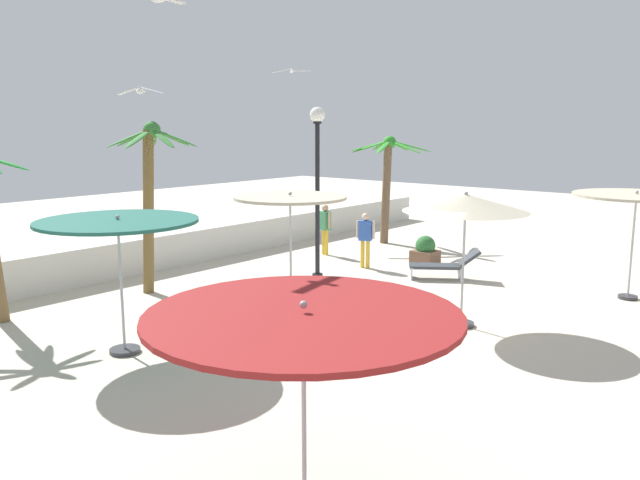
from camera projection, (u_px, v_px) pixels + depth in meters
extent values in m
plane|color=beige|center=(425.00, 319.00, 13.79)|extent=(56.00, 56.00, 0.00)
cube|color=silver|center=(179.00, 249.00, 18.97)|extent=(25.20, 0.30, 0.99)
cylinder|color=#333338|center=(125.00, 350.00, 11.77)|extent=(0.56, 0.56, 0.08)
cylinder|color=#A5A5AD|center=(121.00, 288.00, 11.56)|extent=(0.05, 0.05, 2.46)
cylinder|color=#1E594C|center=(118.00, 221.00, 11.35)|extent=(2.85, 2.85, 0.06)
sphere|color=#99999E|center=(117.00, 217.00, 11.33)|extent=(0.08, 0.08, 0.08)
cylinder|color=#A5A5AD|center=(304.00, 422.00, 6.52)|extent=(0.05, 0.05, 2.29)
cylinder|color=maroon|center=(304.00, 316.00, 6.32)|extent=(3.17, 3.17, 0.06)
sphere|color=#99999E|center=(303.00, 305.00, 6.30)|extent=(0.08, 0.08, 0.08)
cylinder|color=#333338|center=(628.00, 297.00, 15.42)|extent=(0.45, 0.45, 0.08)
cylinder|color=#A5A5AD|center=(632.00, 247.00, 15.20)|extent=(0.05, 0.05, 2.52)
cylinder|color=#B7AD93|center=(637.00, 195.00, 14.98)|extent=(2.85, 2.85, 0.06)
sphere|color=#99999E|center=(637.00, 192.00, 14.97)|extent=(0.08, 0.08, 0.08)
cylinder|color=#333338|center=(461.00, 324.00, 13.34)|extent=(0.55, 0.55, 0.08)
cylinder|color=#A5A5AD|center=(463.00, 268.00, 13.13)|extent=(0.05, 0.05, 2.45)
cone|color=#B7AD93|center=(466.00, 203.00, 12.89)|extent=(2.54, 2.54, 0.35)
sphere|color=#99999E|center=(466.00, 193.00, 12.85)|extent=(0.08, 0.08, 0.08)
cylinder|color=#333338|center=(291.00, 313.00, 14.10)|extent=(0.54, 0.54, 0.08)
cylinder|color=#A5A5AD|center=(291.00, 257.00, 13.88)|extent=(0.05, 0.05, 2.62)
cylinder|color=#B7AD93|center=(290.00, 197.00, 13.65)|extent=(2.42, 2.42, 0.06)
sphere|color=#99999E|center=(290.00, 194.00, 13.63)|extent=(0.08, 0.08, 0.08)
cylinder|color=brown|center=(386.00, 193.00, 22.48)|extent=(0.45, 0.28, 3.54)
sphere|color=#2F8C2A|center=(390.00, 142.00, 22.29)|extent=(0.46, 0.46, 0.46)
ellipsoid|color=#2F8C2A|center=(399.00, 146.00, 22.92)|extent=(1.45, 0.36, 0.44)
ellipsoid|color=#2F8C2A|center=(381.00, 146.00, 23.00)|extent=(0.90, 1.34, 0.44)
ellipsoid|color=#2F8C2A|center=(369.00, 146.00, 22.55)|extent=(0.71, 1.41, 0.44)
ellipsoid|color=#2F8C2A|center=(371.00, 146.00, 22.04)|extent=(1.37, 0.85, 0.44)
ellipsoid|color=#2F8C2A|center=(384.00, 147.00, 21.64)|extent=(1.43, 0.62, 0.44)
ellipsoid|color=#2F8C2A|center=(405.00, 147.00, 21.75)|extent=(0.48, 1.45, 0.44)
ellipsoid|color=#2F8C2A|center=(411.00, 146.00, 22.22)|extent=(0.94, 1.32, 0.44)
cylinder|color=brown|center=(148.00, 213.00, 15.73)|extent=(0.47, 0.26, 4.01)
sphere|color=#337731|center=(152.00, 130.00, 15.53)|extent=(0.42, 0.42, 0.42)
ellipsoid|color=#337731|center=(172.00, 138.00, 15.97)|extent=(1.07, 0.26, 0.48)
ellipsoid|color=#337731|center=(152.00, 138.00, 16.11)|extent=(0.79, 0.97, 0.48)
ellipsoid|color=#337731|center=(133.00, 138.00, 15.78)|extent=(0.50, 1.08, 0.48)
ellipsoid|color=#337731|center=(128.00, 138.00, 15.34)|extent=(1.04, 0.64, 0.48)
ellipsoid|color=#337731|center=(138.00, 139.00, 15.05)|extent=(1.07, 0.56, 0.48)
ellipsoid|color=#337731|center=(163.00, 138.00, 15.15)|extent=(0.38, 1.08, 0.48)
ellipsoid|color=#337731|center=(176.00, 138.00, 15.62)|extent=(0.90, 0.89, 0.48)
ellipsoid|color=#258A34|center=(0.00, 161.00, 13.19)|extent=(1.08, 0.26, 0.42)
ellipsoid|color=#258A34|center=(1.00, 162.00, 12.92)|extent=(0.98, 0.80, 0.42)
cylinder|color=black|center=(317.00, 277.00, 17.19)|extent=(0.28, 0.28, 0.20)
cylinder|color=black|center=(317.00, 203.00, 16.83)|extent=(0.12, 0.12, 4.19)
cylinder|color=black|center=(317.00, 123.00, 16.46)|extent=(0.22, 0.22, 0.06)
sphere|color=white|center=(317.00, 115.00, 16.42)|extent=(0.40, 0.40, 0.40)
cube|color=#B7B7BC|center=(411.00, 272.00, 17.45)|extent=(0.47, 0.35, 0.35)
cube|color=#B7B7BC|center=(459.00, 273.00, 17.34)|extent=(0.47, 0.35, 0.35)
cube|color=#33383D|center=(435.00, 266.00, 17.36)|extent=(1.25, 1.46, 0.08)
cube|color=#33383D|center=(469.00, 257.00, 17.24)|extent=(0.77, 0.78, 0.46)
cylinder|color=gold|center=(326.00, 242.00, 20.53)|extent=(0.12, 0.12, 0.82)
cylinder|color=gold|center=(324.00, 242.00, 20.67)|extent=(0.12, 0.12, 0.82)
cube|color=#3F8C59|center=(325.00, 221.00, 20.48)|extent=(0.34, 0.42, 0.58)
sphere|color=tan|center=(325.00, 208.00, 20.41)|extent=(0.22, 0.22, 0.22)
cylinder|color=tan|center=(329.00, 221.00, 20.27)|extent=(0.08, 0.08, 0.52)
cylinder|color=tan|center=(321.00, 219.00, 20.67)|extent=(0.08, 0.08, 0.52)
cylinder|color=gold|center=(362.00, 254.00, 18.73)|extent=(0.12, 0.12, 0.82)
cylinder|color=gold|center=(368.00, 254.00, 18.68)|extent=(0.12, 0.12, 0.82)
cube|color=#3359B2|center=(365.00, 230.00, 18.58)|extent=(0.35, 0.42, 0.58)
sphere|color=beige|center=(366.00, 217.00, 18.51)|extent=(0.22, 0.22, 0.22)
cylinder|color=beige|center=(357.00, 229.00, 18.65)|extent=(0.08, 0.08, 0.52)
cylinder|color=beige|center=(373.00, 230.00, 18.50)|extent=(0.08, 0.08, 0.52)
ellipsoid|color=white|center=(291.00, 71.00, 23.27)|extent=(0.31, 0.32, 0.12)
sphere|color=white|center=(292.00, 70.00, 23.10)|extent=(0.10, 0.10, 0.10)
cube|color=silver|center=(301.00, 71.00, 23.31)|extent=(0.61, 0.58, 0.03)
cube|color=silver|center=(282.00, 71.00, 23.22)|extent=(0.60, 0.57, 0.18)
ellipsoid|color=white|center=(140.00, 91.00, 15.97)|extent=(0.34, 0.24, 0.12)
sphere|color=white|center=(144.00, 91.00, 16.12)|extent=(0.10, 0.10, 0.10)
cube|color=silver|center=(129.00, 91.00, 16.05)|extent=(0.38, 0.63, 0.20)
cube|color=silver|center=(152.00, 90.00, 15.87)|extent=(0.38, 0.63, 0.19)
cube|color=silver|center=(172.00, 0.00, 9.65)|extent=(0.53, 0.21, 0.05)
cube|color=brown|center=(425.00, 257.00, 19.32)|extent=(0.70, 0.70, 0.40)
sphere|color=#2D6B33|center=(425.00, 246.00, 19.26)|extent=(0.60, 0.60, 0.60)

